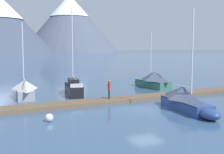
# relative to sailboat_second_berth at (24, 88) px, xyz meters

# --- Properties ---
(ground_plane) EXTENTS (700.00, 700.00, 0.00)m
(ground_plane) POSITION_rel_sailboat_second_berth_xyz_m (7.50, -10.26, -0.82)
(ground_plane) COLOR #38567A
(mountain_shoulder_ridge) EXTENTS (81.62, 81.62, 47.72)m
(mountain_shoulder_ridge) POSITION_rel_sailboat_second_berth_xyz_m (72.90, 208.05, 23.87)
(mountain_shoulder_ridge) COLOR #4C566B
(mountain_shoulder_ridge) RESTS_ON ground
(dock) EXTENTS (28.71, 2.79, 0.30)m
(dock) POSITION_rel_sailboat_second_berth_xyz_m (7.50, -6.26, -0.67)
(dock) COLOR brown
(dock) RESTS_ON ground
(sailboat_second_berth) EXTENTS (2.21, 6.67, 7.31)m
(sailboat_second_berth) POSITION_rel_sailboat_second_berth_xyz_m (0.00, 0.00, 0.00)
(sailboat_second_berth) COLOR #93939E
(sailboat_second_berth) RESTS_ON ground
(sailboat_mid_dock_port) EXTENTS (2.33, 5.88, 8.80)m
(sailboat_mid_dock_port) POSITION_rel_sailboat_second_berth_xyz_m (4.76, -0.71, -0.13)
(sailboat_mid_dock_port) COLOR black
(sailboat_mid_dock_port) RESTS_ON ground
(sailboat_mid_dock_starboard) EXTENTS (2.48, 6.77, 7.67)m
(sailboat_mid_dock_starboard) POSITION_rel_sailboat_second_berth_xyz_m (9.94, -12.19, 0.04)
(sailboat_mid_dock_starboard) COLOR navy
(sailboat_mid_dock_starboard) RESTS_ON ground
(sailboat_far_berth) EXTENTS (2.41, 5.61, 6.56)m
(sailboat_far_berth) POSITION_rel_sailboat_second_berth_xyz_m (14.95, -0.19, 0.10)
(sailboat_far_berth) COLOR #336B56
(sailboat_far_berth) RESTS_ON ground
(person_on_dock) EXTENTS (0.35, 0.55, 1.69)m
(person_on_dock) POSITION_rel_sailboat_second_berth_xyz_m (6.29, -6.15, 0.44)
(person_on_dock) COLOR #232328
(person_on_dock) RESTS_ON dock
(mooring_buoy_channel_marker) EXTENTS (0.54, 0.54, 0.62)m
(mooring_buoy_channel_marker) POSITION_rel_sailboat_second_berth_xyz_m (-0.27, -10.70, -0.55)
(mooring_buoy_channel_marker) COLOR white
(mooring_buoy_channel_marker) RESTS_ON ground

